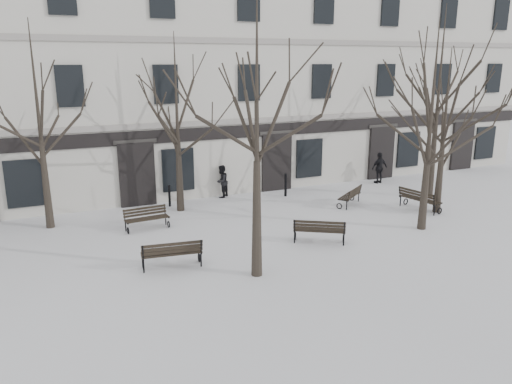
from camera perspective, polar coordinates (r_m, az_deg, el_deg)
ground at (r=17.32m, az=3.60°, el=-6.95°), size 100.00×100.00×0.00m
building at (r=28.22m, az=-8.79°, el=12.79°), size 40.40×10.20×11.40m
tree_1 at (r=14.27m, az=0.10°, el=10.40°), size 5.95×5.95×8.50m
tree_2 at (r=19.79m, az=19.52°, el=9.69°), size 5.53×5.53×7.90m
tree_3 at (r=22.44m, az=20.87°, el=8.51°), size 4.85×4.85×6.93m
tree_4 at (r=20.54m, az=-23.76°, el=9.48°), size 5.54×5.54×7.91m
tree_5 at (r=21.44m, az=-9.08°, el=10.12°), size 5.30×5.30×7.57m
tree_6 at (r=24.90m, az=20.26°, el=11.90°), size 6.21×6.21×8.87m
bench_1 at (r=16.10m, az=-9.59°, el=-6.87°), size 1.97×0.94×0.96m
bench_2 at (r=18.13m, az=7.25°, el=-4.32°), size 1.89×1.54×0.93m
bench_3 at (r=19.97m, az=-12.41°, el=-2.88°), size 1.75×0.75×0.86m
bench_4 at (r=23.11m, az=10.78°, el=-0.39°), size 1.71×1.47×0.86m
bench_5 at (r=23.08m, az=18.14°, el=-0.76°), size 1.03×1.98×0.95m
bollard_a at (r=22.86m, az=-9.87°, el=-0.33°), size 0.13×0.13×1.00m
bollard_b at (r=24.25m, az=3.41°, el=0.92°), size 0.15×0.15×1.14m
pedestrian_b at (r=24.24m, az=-3.92°, el=-0.59°), size 0.97×0.96×1.57m
pedestrian_c at (r=27.80m, az=13.82°, el=1.01°), size 1.01×0.48×1.68m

